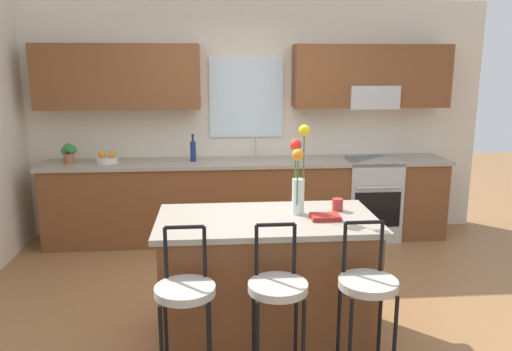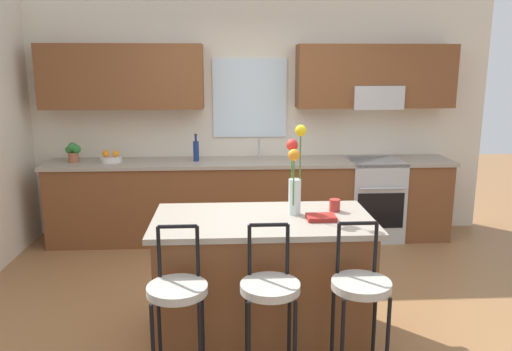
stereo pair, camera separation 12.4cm
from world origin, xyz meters
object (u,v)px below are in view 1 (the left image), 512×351
(oven_range, at_px, (369,198))
(potted_plant_small, at_px, (69,152))
(bar_stool_far, at_px, (367,291))
(bottle_olive_oil, at_px, (193,151))
(fruit_bowl_oranges, at_px, (107,159))
(bar_stool_near, at_px, (185,298))
(cookbook, at_px, (325,217))
(flower_vase, at_px, (299,173))
(bar_stool_middle, at_px, (278,294))
(mug_ceramic, at_px, (338,205))
(kitchen_island, at_px, (267,278))

(oven_range, height_order, potted_plant_small, potted_plant_small)
(bar_stool_far, relative_size, bottle_olive_oil, 3.39)
(bar_stool_far, height_order, fruit_bowl_oranges, fruit_bowl_oranges)
(fruit_bowl_oranges, xyz_separation_m, potted_plant_small, (-0.41, -0.00, 0.08))
(oven_range, height_order, bar_stool_near, bar_stool_near)
(bar_stool_near, bearing_deg, cookbook, 30.32)
(bar_stool_far, relative_size, flower_vase, 1.60)
(flower_vase, bearing_deg, bar_stool_middle, -108.43)
(bar_stool_near, bearing_deg, mug_ceramic, 34.95)
(mug_ceramic, bearing_deg, bar_stool_far, -89.37)
(bar_stool_near, distance_m, mug_ceramic, 1.37)
(mug_ceramic, distance_m, potted_plant_small, 3.22)
(flower_vase, bearing_deg, bar_stool_far, -65.72)
(kitchen_island, bearing_deg, bottle_olive_oil, 105.36)
(cookbook, bearing_deg, kitchen_island, 170.18)
(mug_ceramic, bearing_deg, flower_vase, -168.68)
(fruit_bowl_oranges, distance_m, potted_plant_small, 0.41)
(bottle_olive_oil, bearing_deg, cookbook, -65.97)
(cookbook, distance_m, potted_plant_small, 3.25)
(kitchen_island, bearing_deg, cookbook, -9.82)
(fruit_bowl_oranges, xyz_separation_m, bottle_olive_oil, (0.94, 0.00, 0.08))
(flower_vase, relative_size, potted_plant_small, 2.92)
(oven_range, bearing_deg, bar_stool_middle, -117.31)
(bar_stool_middle, distance_m, bar_stool_far, 0.55)
(bottle_olive_oil, bearing_deg, flower_vase, -68.43)
(potted_plant_small, bearing_deg, oven_range, -0.41)
(bar_stool_far, distance_m, mug_ceramic, 0.83)
(bar_stool_near, distance_m, flower_vase, 1.20)
(bar_stool_near, height_order, cookbook, bar_stool_near)
(bar_stool_near, bearing_deg, bar_stool_far, 0.00)
(oven_range, xyz_separation_m, kitchen_island, (-1.44, -2.15, 0.00))
(kitchen_island, relative_size, bar_stool_middle, 1.49)
(potted_plant_small, bearing_deg, bar_stool_far, -48.31)
(fruit_bowl_oranges, relative_size, potted_plant_small, 1.08)
(bar_stool_near, height_order, potted_plant_small, potted_plant_small)
(kitchen_island, height_order, bar_stool_near, bar_stool_near)
(oven_range, xyz_separation_m, cookbook, (-1.03, -2.22, 0.48))
(bar_stool_middle, xyz_separation_m, bottle_olive_oil, (-0.60, 2.80, 0.41))
(fruit_bowl_oranges, bearing_deg, flower_vase, -49.84)
(bar_stool_middle, height_order, cookbook, bar_stool_middle)
(kitchen_island, height_order, flower_vase, flower_vase)
(bottle_olive_oil, bearing_deg, oven_range, -0.70)
(flower_vase, distance_m, fruit_bowl_oranges, 2.76)
(mug_ceramic, relative_size, bottle_olive_oil, 0.29)
(bottle_olive_oil, bearing_deg, bar_stool_middle, -77.97)
(bar_stool_near, height_order, bottle_olive_oil, bottle_olive_oil)
(cookbook, bearing_deg, fruit_bowl_oranges, 130.88)
(bar_stool_near, distance_m, bottle_olive_oil, 2.83)
(oven_range, height_order, cookbook, cookbook)
(oven_range, xyz_separation_m, bottle_olive_oil, (-2.03, 0.02, 0.58))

